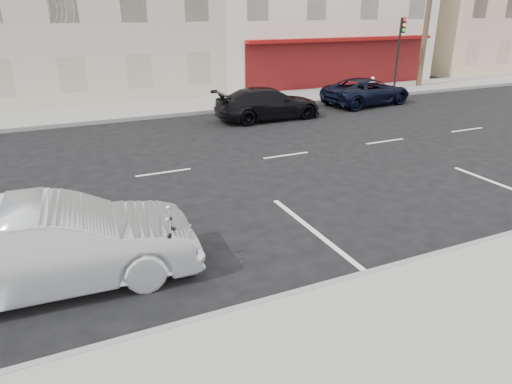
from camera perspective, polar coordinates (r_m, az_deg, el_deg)
ground at (r=13.98m, az=-3.50°, el=3.58°), size 120.00×120.00×0.00m
sidewalk_far at (r=21.54m, az=-25.03°, el=8.34°), size 80.00×3.40×0.15m
curb_near at (r=6.92m, az=-22.30°, el=-18.66°), size 80.00×0.12×0.16m
curb_far at (r=19.88m, az=-24.93°, el=7.37°), size 80.00×0.12×0.16m
utility_pole at (r=29.16m, az=20.86°, el=21.33°), size 1.80×0.30×9.00m
traffic_light at (r=27.67m, az=17.53°, el=17.20°), size 0.26×0.30×3.80m
fire_hydrant at (r=27.05m, az=14.35°, el=13.09°), size 0.20×0.20×0.72m
motorcycle at (r=8.03m, az=-8.63°, el=-7.70°), size 1.98×0.85×1.02m
sedan_silver at (r=8.28m, az=-23.74°, el=-6.14°), size 4.73×1.89×1.53m
suv_far at (r=23.42m, az=13.69°, el=12.13°), size 4.86×2.72×1.28m
car_far at (r=19.65m, az=1.53°, el=11.00°), size 4.61×1.91×1.33m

